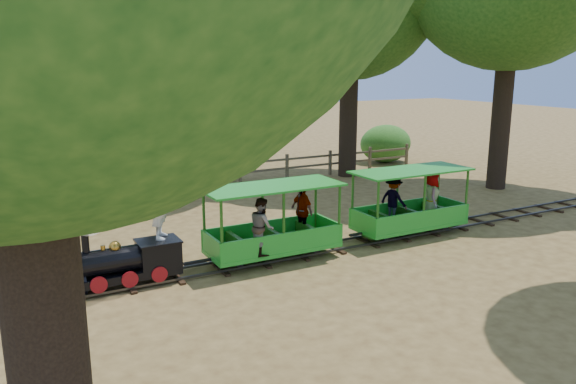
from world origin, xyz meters
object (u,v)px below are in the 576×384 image
locomotive (119,213)px  fence (215,172)px  carriage_rear (410,206)px  carriage_front (277,227)px

locomotive → fence: 9.46m
locomotive → fence: size_ratio=0.15×
locomotive → fence: locomotive is taller
carriage_rear → fence: bearing=107.0°
carriage_front → fence: (1.60, 8.04, -0.22)m
fence → carriage_front: bearing=-101.3°
carriage_front → fence: bearing=78.7°
locomotive → carriage_rear: bearing=-0.1°
carriage_front → carriage_rear: size_ratio=1.00×
locomotive → carriage_front: bearing=-1.9°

